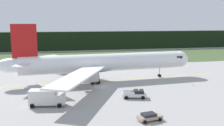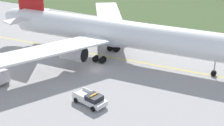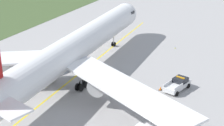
# 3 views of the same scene
# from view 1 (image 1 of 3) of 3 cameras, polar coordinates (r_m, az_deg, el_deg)

# --- Properties ---
(ground) EXTENTS (320.00, 320.00, 0.00)m
(ground) POSITION_cam_1_polar(r_m,az_deg,el_deg) (63.59, -2.42, -5.50)
(ground) COLOR #9E9C9A
(grass_verge) EXTENTS (320.00, 44.95, 0.04)m
(grass_verge) POSITION_cam_1_polar(r_m,az_deg,el_deg) (115.91, -6.74, 1.29)
(grass_verge) COLOR #40552D
(grass_verge) RESTS_ON ground
(distant_tree_line) EXTENTS (288.00, 7.69, 10.73)m
(distant_tree_line) POSITION_cam_1_polar(r_m,az_deg,el_deg) (148.19, -7.92, 5.12)
(distant_tree_line) COLOR black
(distant_tree_line) RESTS_ON ground
(taxiway_centerline_main) EXTENTS (72.37, 5.44, 0.01)m
(taxiway_centerline_main) POSITION_cam_1_polar(r_m,az_deg,el_deg) (70.00, -1.82, -4.10)
(taxiway_centerline_main) COLOR yellow
(taxiway_centerline_main) RESTS_ON ground
(airliner) EXTENTS (54.53, 49.04, 15.98)m
(airliner) POSITION_cam_1_polar(r_m,az_deg,el_deg) (68.74, -2.69, -0.02)
(airliner) COLOR white
(airliner) RESTS_ON ground
(ops_pickup_truck) EXTENTS (5.57, 3.26, 1.94)m
(ops_pickup_truck) POSITION_cam_1_polar(r_m,az_deg,el_deg) (54.53, 5.42, -7.12)
(ops_pickup_truck) COLOR silver
(ops_pickup_truck) RESTS_ON ground
(catering_truck) EXTENTS (7.18, 3.56, 3.48)m
(catering_truck) POSITION_cam_1_polar(r_m,az_deg,el_deg) (50.66, -14.98, -7.69)
(catering_truck) COLOR silver
(catering_truck) RESTS_ON ground
(staff_car) EXTENTS (4.37, 2.65, 1.30)m
(staff_car) POSITION_cam_1_polar(r_m,az_deg,el_deg) (42.94, 8.66, -12.14)
(staff_car) COLOR tan
(staff_car) RESTS_ON ground
(apron_cone) EXTENTS (0.50, 0.50, 0.63)m
(apron_cone) POSITION_cam_1_polar(r_m,az_deg,el_deg) (56.46, 3.25, -7.14)
(apron_cone) COLOR black
(apron_cone) RESTS_ON ground
(taxiway_edge_light_east) EXTENTS (0.12, 0.12, 0.45)m
(taxiway_edge_light_east) POSITION_cam_1_polar(r_m,az_deg,el_deg) (67.18, 18.28, -4.95)
(taxiway_edge_light_east) COLOR yellow
(taxiway_edge_light_east) RESTS_ON ground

